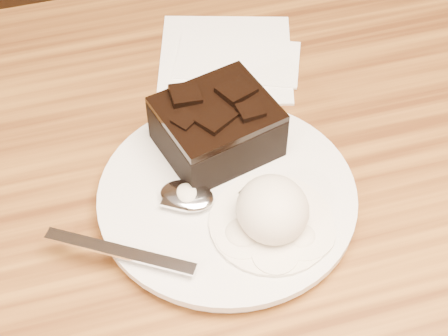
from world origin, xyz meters
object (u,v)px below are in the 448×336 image
object	(u,v)px
brownie	(217,130)
ice_cream_scoop	(273,209)
plate	(227,199)
spoon	(187,197)
napkin	(226,57)

from	to	relation	value
brownie	ice_cream_scoop	size ratio (longest dim) A/B	1.52
plate	spoon	xyz separation A→B (m)	(-0.04, 0.00, 0.01)
spoon	napkin	xyz separation A→B (m)	(0.09, 0.19, -0.02)
plate	brownie	world-z (taller)	brownie
napkin	ice_cream_scoop	bearing A→B (deg)	-96.74
napkin	spoon	bearing A→B (deg)	-115.33
brownie	ice_cream_scoop	world-z (taller)	ice_cream_scoop
plate	brownie	xyz separation A→B (m)	(0.01, 0.05, 0.03)
plate	spoon	world-z (taller)	spoon
brownie	napkin	xyz separation A→B (m)	(0.05, 0.13, -0.04)
ice_cream_scoop	spoon	xyz separation A→B (m)	(-0.06, 0.04, -0.02)
spoon	ice_cream_scoop	bearing A→B (deg)	-93.03
brownie	ice_cream_scoop	distance (m)	0.10
ice_cream_scoop	napkin	bearing A→B (deg)	83.26
brownie	napkin	bearing A→B (deg)	70.62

